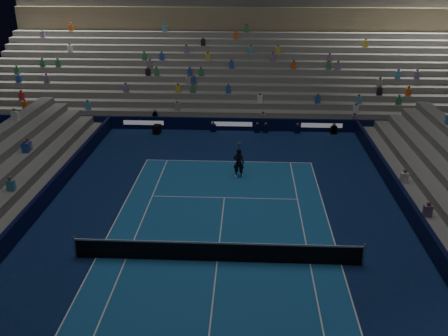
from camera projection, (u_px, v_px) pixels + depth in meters
name	position (u px, v px, depth m)	size (l,w,h in m)	color
ground	(217.00, 261.00, 22.02)	(90.00, 90.00, 0.00)	#0B1C46
court_surface	(217.00, 261.00, 22.02)	(10.97, 23.77, 0.01)	#19548D
sponsor_barrier_far	(232.00, 124.00, 38.85)	(44.00, 0.25, 1.00)	black
sponsor_barrier_east	(440.00, 258.00, 21.38)	(0.25, 37.00, 1.00)	black
sponsor_barrier_west	(3.00, 246.00, 22.27)	(0.25, 37.00, 1.00)	black
grandstand_main	(236.00, 64.00, 46.39)	(44.00, 15.20, 11.20)	slate
tennis_net	(217.00, 252.00, 21.82)	(12.90, 0.10, 1.10)	#B2B2B7
tennis_player	(239.00, 163.00, 30.28)	(0.68, 0.45, 1.86)	black
broadcast_camera	(157.00, 129.00, 38.14)	(0.61, 1.03, 0.69)	black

